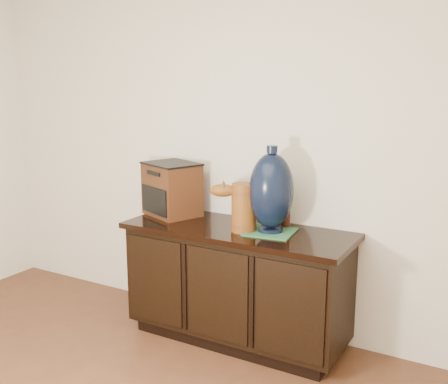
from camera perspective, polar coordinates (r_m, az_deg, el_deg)
The scene contains 6 objects.
sideboard at distance 3.41m, azimuth 1.45°, elevation -9.90°, with size 1.46×0.56×0.75m.
terracotta_vessel at distance 3.18m, azimuth 2.15°, elevation -1.38°, with size 0.41×0.23×0.30m.
tv_radio at distance 3.59m, azimuth -5.70°, elevation 0.32°, with size 0.44×0.40×0.36m.
green_mat at distance 3.21m, azimuth 5.08°, elevation -4.33°, with size 0.28×0.28×0.01m, color #2F683C.
lamp_base at distance 3.15m, azimuth 5.16°, elevation 0.09°, with size 0.30×0.30×0.52m.
spray_can at distance 3.31m, azimuth 6.73°, elevation -2.44°, with size 0.06×0.06×0.17m.
Camera 1 is at (1.49, -0.57, 1.66)m, focal length 42.00 mm.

